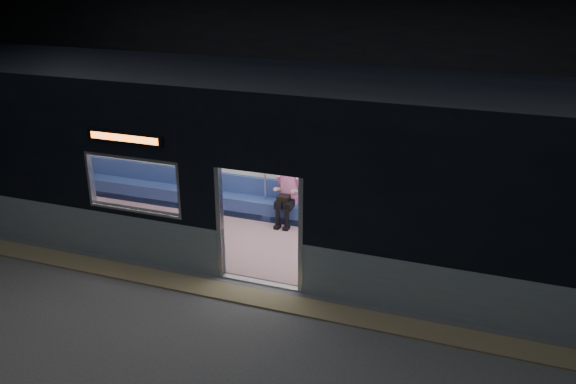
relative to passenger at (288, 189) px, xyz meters
The scene contains 7 objects.
station_floor 3.66m from the passenger, 83.44° to the right, with size 24.00×14.00×0.01m, color #47494C.
station_envelope 4.59m from the passenger, 83.44° to the right, with size 24.00×14.00×5.00m.
tactile_strip 3.12m from the passenger, 82.25° to the right, with size 22.80×0.50×0.03m, color #8C7F59.
metro_car 1.52m from the passenger, 67.94° to the right, with size 18.00×3.04×3.35m.
passenger is the anchor object (origin of this frame).
handbag 0.24m from the passenger, 95.23° to the right, with size 0.24×0.21×0.12m, color black.
transit_map 4.93m from the passenger, ahead, with size 0.99×0.03×0.64m, color white.
Camera 1 is at (3.62, -7.48, 5.33)m, focal length 38.00 mm.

